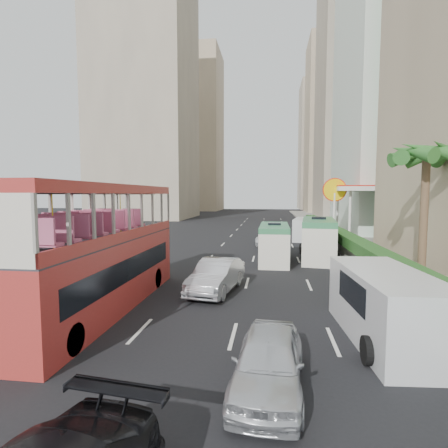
% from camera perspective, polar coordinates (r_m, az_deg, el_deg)
% --- Properties ---
extents(ground_plane, '(200.00, 200.00, 0.00)m').
position_cam_1_polar(ground_plane, '(13.95, 4.08, -14.70)').
color(ground_plane, black).
rests_on(ground_plane, ground).
extents(double_decker_bus, '(2.50, 11.00, 5.06)m').
position_cam_1_polar(double_decker_bus, '(14.92, -19.57, -3.66)').
color(double_decker_bus, '#B32F2A').
rests_on(double_decker_bus, ground).
extents(car_silver_lane_a, '(2.38, 4.90, 1.55)m').
position_cam_1_polar(car_silver_lane_a, '(17.11, -1.24, -10.97)').
color(car_silver_lane_a, silver).
rests_on(car_silver_lane_a, ground).
extents(car_silver_lane_b, '(1.92, 4.18, 1.39)m').
position_cam_1_polar(car_silver_lane_b, '(9.34, 7.23, -25.12)').
color(car_silver_lane_b, silver).
rests_on(car_silver_lane_b, ground).
extents(van_asset, '(2.67, 4.82, 1.28)m').
position_cam_1_polar(van_asset, '(32.84, 7.43, -3.37)').
color(van_asset, silver).
rests_on(van_asset, ground).
extents(minibus_near, '(2.00, 5.82, 2.57)m').
position_cam_1_polar(minibus_near, '(24.51, 8.19, -3.13)').
color(minibus_near, silver).
rests_on(minibus_near, ground).
extents(minibus_far, '(2.89, 6.76, 2.91)m').
position_cam_1_polar(minibus_far, '(26.07, 15.14, -2.40)').
color(minibus_far, silver).
rests_on(minibus_far, ground).
extents(panel_van_near, '(2.64, 5.71, 2.22)m').
position_cam_1_polar(panel_van_near, '(12.54, 24.98, -12.07)').
color(panel_van_near, silver).
rests_on(panel_van_near, ground).
extents(panel_van_far, '(3.08, 5.78, 2.20)m').
position_cam_1_polar(panel_van_far, '(37.14, 13.19, -0.80)').
color(panel_van_far, silver).
rests_on(panel_van_far, ground).
extents(sidewalk, '(6.00, 120.00, 0.18)m').
position_cam_1_polar(sidewalk, '(39.27, 19.62, -2.14)').
color(sidewalk, '#99968C').
rests_on(sidewalk, ground).
extents(kerb_wall, '(0.30, 44.00, 1.00)m').
position_cam_1_polar(kerb_wall, '(27.94, 18.72, -3.62)').
color(kerb_wall, silver).
rests_on(kerb_wall, sidewalk).
extents(hedge, '(1.10, 44.00, 0.70)m').
position_cam_1_polar(hedge, '(27.84, 18.76, -1.89)').
color(hedge, '#2D6626').
rests_on(hedge, kerb_wall).
extents(palm_tree, '(0.36, 0.36, 6.40)m').
position_cam_1_polar(palm_tree, '(18.55, 29.80, 0.24)').
color(palm_tree, brown).
rests_on(palm_tree, sidewalk).
extents(shell_station, '(6.50, 8.00, 5.50)m').
position_cam_1_polar(shell_station, '(37.33, 21.87, 1.55)').
color(shell_station, silver).
rests_on(shell_station, ground).
extents(tower_mid, '(16.00, 16.00, 50.00)m').
position_cam_1_polar(tower_mid, '(75.95, 21.75, 20.02)').
color(tower_mid, '#B2A38C').
rests_on(tower_mid, ground).
extents(tower_far_a, '(14.00, 14.00, 44.00)m').
position_cam_1_polar(tower_far_a, '(98.04, 17.57, 14.79)').
color(tower_far_a, tan).
rests_on(tower_far_a, ground).
extents(tower_far_b, '(14.00, 14.00, 40.00)m').
position_cam_1_polar(tower_far_b, '(119.23, 15.68, 12.04)').
color(tower_far_b, '#B2A38C').
rests_on(tower_far_b, ground).
extents(tower_left_a, '(18.00, 18.00, 52.00)m').
position_cam_1_polar(tower_left_a, '(75.56, -12.78, 21.11)').
color(tower_left_a, '#B2A38C').
rests_on(tower_left_a, ground).
extents(tower_left_b, '(16.00, 16.00, 46.00)m').
position_cam_1_polar(tower_left_b, '(107.19, -4.98, 14.66)').
color(tower_left_b, tan).
rests_on(tower_left_b, ground).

